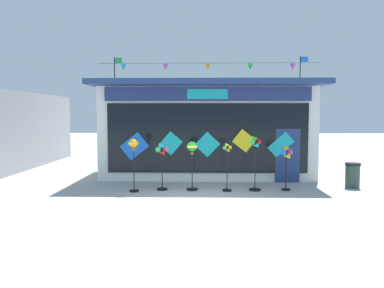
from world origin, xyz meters
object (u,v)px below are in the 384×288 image
object	(u,v)px
wind_spinner_center_right	(227,164)
trash_bin	(353,175)
wind_spinner_far_left	(134,152)
wind_spinner_right	(255,157)
wind_spinner_far_right	(287,158)
wind_spinner_left	(162,160)
wind_spinner_center_left	(192,154)
kite_shop_building	(207,129)

from	to	relation	value
wind_spinner_center_right	trash_bin	xyz separation A→B (m)	(4.39, 0.77, -0.46)
wind_spinner_center_right	wind_spinner_far_left	bearing A→B (deg)	-177.20
wind_spinner_right	trash_bin	world-z (taller)	wind_spinner_right
wind_spinner_far_right	trash_bin	world-z (taller)	wind_spinner_far_right
wind_spinner_far_left	wind_spinner_far_right	distance (m)	5.05
trash_bin	wind_spinner_left	bearing A→B (deg)	-174.63
wind_spinner_left	wind_spinner_far_right	xyz separation A→B (m)	(4.14, 0.02, 0.06)
wind_spinner_center_right	wind_spinner_far_right	size ratio (longest dim) A/B	1.06
wind_spinner_center_left	wind_spinner_left	bearing A→B (deg)	179.75
kite_shop_building	wind_spinner_far_right	world-z (taller)	kite_shop_building
kite_shop_building	trash_bin	world-z (taller)	kite_shop_building
wind_spinner_far_left	trash_bin	world-z (taller)	wind_spinner_far_left
wind_spinner_far_left	wind_spinner_center_right	size ratio (longest dim) A/B	1.08
wind_spinner_right	trash_bin	xyz separation A→B (m)	(3.46, 0.64, -0.68)
kite_shop_building	trash_bin	size ratio (longest dim) A/B	10.12
wind_spinner_left	kite_shop_building	bearing A→B (deg)	67.06
wind_spinner_far_left	wind_spinner_center_right	xyz separation A→B (m)	(3.06, 0.15, -0.42)
wind_spinner_far_left	wind_spinner_far_right	size ratio (longest dim) A/B	1.15
wind_spinner_far_left	trash_bin	distance (m)	7.56
wind_spinner_center_right	kite_shop_building	bearing A→B (deg)	99.45
wind_spinner_center_left	wind_spinner_center_right	world-z (taller)	wind_spinner_center_left
wind_spinner_center_left	wind_spinner_center_right	distance (m)	1.21
wind_spinner_far_left	trash_bin	size ratio (longest dim) A/B	2.03
wind_spinner_center_left	wind_spinner_center_right	size ratio (longest dim) A/B	1.02
wind_spinner_center_right	wind_spinner_right	size ratio (longest dim) A/B	0.88
kite_shop_building	wind_spinner_center_right	bearing A→B (deg)	-80.55
wind_spinner_far_left	kite_shop_building	bearing A→B (deg)	58.27
wind_spinner_far_right	kite_shop_building	bearing A→B (deg)	125.81
kite_shop_building	wind_spinner_far_left	xyz separation A→B (m)	(-2.43, -3.93, -0.60)
wind_spinner_far_right	wind_spinner_right	bearing A→B (deg)	-177.54
wind_spinner_left	wind_spinner_far_left	bearing A→B (deg)	-161.50
kite_shop_building	wind_spinner_left	size ratio (longest dim) A/B	5.49
wind_spinner_left	wind_spinner_center_right	world-z (taller)	wind_spinner_center_right
wind_spinner_left	wind_spinner_center_left	bearing A→B (deg)	-0.25
wind_spinner_left	wind_spinner_center_left	size ratio (longest dim) A/B	0.97
wind_spinner_right	wind_spinner_far_right	distance (m)	1.04
kite_shop_building	wind_spinner_right	size ratio (longest dim) A/B	4.75
trash_bin	wind_spinner_far_left	bearing A→B (deg)	-172.99
wind_spinner_left	trash_bin	bearing A→B (deg)	5.37
wind_spinner_center_right	wind_spinner_far_right	bearing A→B (deg)	4.96
wind_spinner_left	wind_spinner_center_right	xyz separation A→B (m)	(2.17, -0.15, -0.12)
kite_shop_building	wind_spinner_center_left	bearing A→B (deg)	-98.27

